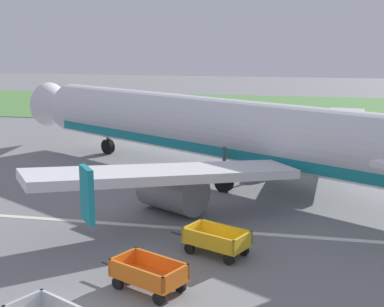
% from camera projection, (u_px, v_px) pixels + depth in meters
% --- Properties ---
extents(grass_strip, '(220.00, 28.00, 0.06)m').
position_uv_depth(grass_strip, '(247.00, 107.00, 68.22)').
color(grass_strip, '#518442').
rests_on(grass_strip, ground).
extents(apron_stripe, '(120.00, 0.36, 0.01)m').
position_uv_depth(apron_stripe, '(151.00, 226.00, 25.05)').
color(apron_stripe, silver).
rests_on(apron_stripe, ground).
extents(airplane, '(34.06, 28.41, 11.34)m').
position_uv_depth(airplane, '(228.00, 131.00, 32.62)').
color(airplane, silver).
rests_on(airplane, ground).
extents(baggage_cart_third_in_row, '(3.52, 2.35, 1.07)m').
position_uv_depth(baggage_cart_third_in_row, '(148.00, 274.00, 18.56)').
color(baggage_cart_third_in_row, orange).
rests_on(baggage_cart_third_in_row, ground).
extents(baggage_cart_fourth_in_row, '(3.53, 2.32, 1.07)m').
position_uv_depth(baggage_cart_fourth_in_row, '(216.00, 240.00, 21.67)').
color(baggage_cart_fourth_in_row, gold).
rests_on(baggage_cart_fourth_in_row, ground).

